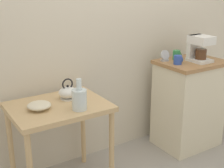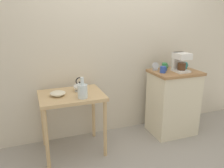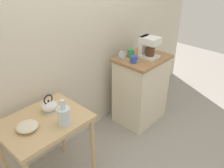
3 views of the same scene
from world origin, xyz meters
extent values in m
plane|color=gray|center=(0.00, 0.00, 0.00)|extent=(8.00, 8.00, 0.00)
cube|color=beige|center=(0.10, 0.41, 1.40)|extent=(4.40, 0.10, 2.80)
cube|color=tan|center=(-0.73, 0.00, 0.75)|extent=(0.76, 0.59, 0.04)
cylinder|color=tan|center=(-1.07, -0.26, 0.36)|extent=(0.04, 0.04, 0.73)
cylinder|color=tan|center=(-0.39, -0.26, 0.36)|extent=(0.04, 0.04, 0.73)
cylinder|color=tan|center=(-1.07, 0.26, 0.36)|extent=(0.04, 0.04, 0.73)
cylinder|color=tan|center=(-0.39, 0.26, 0.36)|extent=(0.04, 0.04, 0.73)
cube|color=beige|center=(0.73, -0.01, 0.45)|extent=(0.62, 0.48, 0.90)
cube|color=#9E7044|center=(0.73, -0.01, 0.91)|extent=(0.65, 0.51, 0.04)
cylinder|color=beige|center=(-0.89, -0.01, 0.77)|extent=(0.08, 0.08, 0.01)
ellipsoid|color=beige|center=(-0.89, -0.01, 0.80)|extent=(0.18, 0.18, 0.05)
cylinder|color=white|center=(-0.61, 0.08, 0.77)|extent=(0.13, 0.13, 0.01)
ellipsoid|color=white|center=(-0.61, 0.08, 0.83)|extent=(0.15, 0.15, 0.09)
cone|color=white|center=(-0.54, 0.08, 0.83)|extent=(0.08, 0.03, 0.06)
sphere|color=black|center=(-0.61, 0.08, 0.88)|extent=(0.02, 0.02, 0.02)
torus|color=black|center=(-0.61, 0.08, 0.90)|extent=(0.10, 0.01, 0.10)
cylinder|color=silver|center=(-0.63, -0.18, 0.85)|extent=(0.11, 0.11, 0.16)
cylinder|color=silver|center=(-0.63, -0.18, 0.97)|extent=(0.04, 0.04, 0.09)
cube|color=white|center=(0.77, -0.07, 0.95)|extent=(0.18, 0.22, 0.03)
cube|color=white|center=(0.77, 0.01, 1.06)|extent=(0.16, 0.05, 0.26)
cube|color=white|center=(0.77, -0.07, 1.15)|extent=(0.18, 0.22, 0.08)
cylinder|color=#4C2D19|center=(0.77, -0.08, 1.01)|extent=(0.11, 0.11, 0.10)
cylinder|color=#2D4CAD|center=(0.51, -0.03, 0.98)|extent=(0.08, 0.08, 0.09)
torus|color=#2D4CAD|center=(0.56, -0.03, 0.98)|extent=(0.01, 0.06, 0.06)
cylinder|color=#338C4C|center=(0.63, 0.12, 0.98)|extent=(0.07, 0.07, 0.10)
torus|color=#338C4C|center=(0.67, 0.12, 0.98)|extent=(0.01, 0.06, 0.06)
cylinder|color=teal|center=(0.95, 0.09, 0.98)|extent=(0.08, 0.08, 0.09)
torus|color=teal|center=(0.99, 0.09, 0.98)|extent=(0.01, 0.06, 0.06)
cube|color=#B2B5BA|center=(0.49, 0.13, 0.94)|extent=(0.07, 0.05, 0.02)
cylinder|color=#B2B5BA|center=(0.49, 0.13, 1.00)|extent=(0.10, 0.05, 0.10)
cylinder|color=black|center=(0.49, 0.13, 1.00)|extent=(0.09, 0.03, 0.08)
camera|label=1|loc=(-1.62, -2.20, 1.71)|focal=50.66mm
camera|label=2|loc=(-1.18, -2.64, 1.70)|focal=37.22mm
camera|label=3|loc=(-1.57, -1.61, 2.09)|focal=38.52mm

